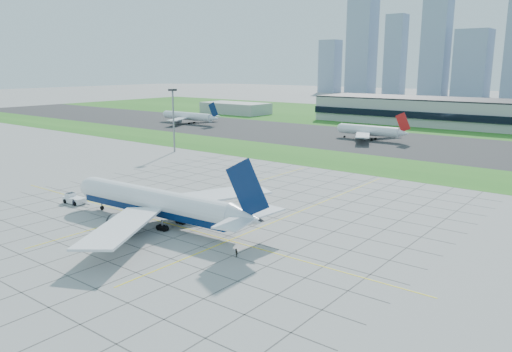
# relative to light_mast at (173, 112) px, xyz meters

# --- Properties ---
(ground) EXTENTS (1400.00, 1400.00, 0.00)m
(ground) POSITION_rel_light_mast_xyz_m (70.00, -65.00, -16.18)
(ground) COLOR #969691
(ground) RESTS_ON ground
(grass_median) EXTENTS (700.00, 35.00, 0.04)m
(grass_median) POSITION_rel_light_mast_xyz_m (70.00, 25.00, -16.16)
(grass_median) COLOR #24631C
(grass_median) RESTS_ON ground
(asphalt_taxiway) EXTENTS (700.00, 75.00, 0.04)m
(asphalt_taxiway) POSITION_rel_light_mast_xyz_m (70.00, 80.00, -16.15)
(asphalt_taxiway) COLOR #383838
(asphalt_taxiway) RESTS_ON ground
(grass_far) EXTENTS (700.00, 145.00, 0.04)m
(grass_far) POSITION_rel_light_mast_xyz_m (70.00, 190.00, -16.16)
(grass_far) COLOR #24631C
(grass_far) RESTS_ON ground
(apron_markings) EXTENTS (120.00, 130.00, 0.03)m
(apron_markings) POSITION_rel_light_mast_xyz_m (70.43, -53.91, -16.17)
(apron_markings) COLOR #474744
(apron_markings) RESTS_ON ground
(service_block) EXTENTS (50.00, 25.00, 8.00)m
(service_block) POSITION_rel_light_mast_xyz_m (-90.00, 145.00, -12.18)
(service_block) COLOR #B7B7B2
(service_block) RESTS_ON ground
(light_mast) EXTENTS (2.50, 2.50, 25.60)m
(light_mast) POSITION_rel_light_mast_xyz_m (0.00, 0.00, 0.00)
(light_mast) COLOR gray
(light_mast) RESTS_ON ground
(airliner) EXTENTS (55.78, 56.40, 17.55)m
(airliner) POSITION_rel_light_mast_xyz_m (68.17, -68.42, -11.38)
(airliner) COLOR white
(airliner) RESTS_ON ground
(pushback_tug) EXTENTS (9.16, 3.51, 2.53)m
(pushback_tug) POSITION_rel_light_mast_xyz_m (37.98, -70.39, -15.06)
(pushback_tug) COLOR white
(pushback_tug) RESTS_ON ground
(crew_near) EXTENTS (0.62, 0.77, 1.84)m
(crew_near) POSITION_rel_light_mast_xyz_m (40.33, -72.00, -15.26)
(crew_near) COLOR black
(crew_near) RESTS_ON ground
(crew_far) EXTENTS (0.98, 1.01, 1.63)m
(crew_far) POSITION_rel_light_mast_xyz_m (94.93, -73.01, -15.36)
(crew_far) COLOR black
(crew_far) RESTS_ON ground
(distant_jet_0) EXTENTS (44.29, 42.66, 14.08)m
(distant_jet_0) POSITION_rel_light_mast_xyz_m (-70.10, 76.94, -11.69)
(distant_jet_0) COLOR white
(distant_jet_0) RESTS_ON ground
(distant_jet_1) EXTENTS (34.72, 42.66, 14.08)m
(distant_jet_1) POSITION_rel_light_mast_xyz_m (48.65, 80.98, -11.70)
(distant_jet_1) COLOR white
(distant_jet_1) RESTS_ON ground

